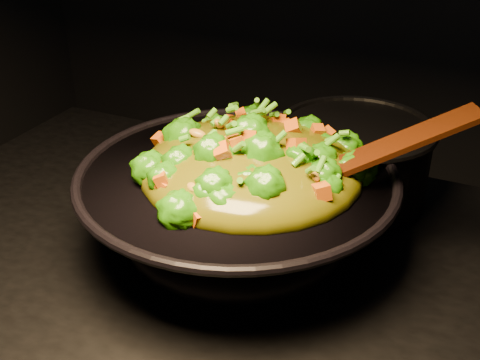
% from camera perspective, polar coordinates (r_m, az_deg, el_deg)
% --- Properties ---
extents(wok, '(0.44, 0.44, 0.12)m').
position_cam_1_polar(wok, '(0.86, -0.28, -2.97)').
color(wok, black).
rests_on(wok, stovetop).
extents(stir_fry, '(0.40, 0.40, 0.11)m').
position_cam_1_polar(stir_fry, '(0.81, 1.12, 3.95)').
color(stir_fry, '#297908').
rests_on(stir_fry, wok).
extents(spatula, '(0.26, 0.18, 0.12)m').
position_cam_1_polar(spatula, '(0.79, 12.40, 2.40)').
color(spatula, '#331405').
rests_on(spatula, wok).
extents(back_pot, '(0.30, 0.30, 0.14)m').
position_cam_1_polar(back_pot, '(0.99, 10.71, 1.70)').
color(back_pot, black).
rests_on(back_pot, stovetop).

